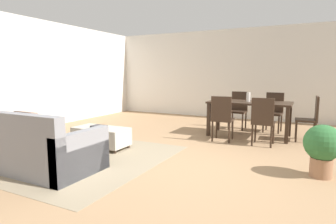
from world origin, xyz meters
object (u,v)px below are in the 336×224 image
object	(u,v)px
dining_table	(249,106)
book_on_ottoman	(99,126)
dining_chair_near_left	(222,116)
potted_plant	(323,147)
couch	(30,148)
dining_chair_far_right	(274,110)
dining_chair_near_right	(263,119)
vase_centerpiece	(248,97)
dining_chair_head_east	(311,116)
dining_chair_far_left	(238,108)
ottoman_table	(101,136)

from	to	relation	value
dining_table	book_on_ottoman	size ratio (longest dim) A/B	6.61
dining_chair_near_left	potted_plant	distance (m)	2.21
couch	dining_chair_far_right	size ratio (longest dim) A/B	2.19
dining_chair_near_right	dining_chair_far_right	distance (m)	1.55
couch	dining_chair_far_right	world-z (taller)	dining_chair_far_right
couch	dining_table	world-z (taller)	couch
dining_chair_near_left	book_on_ottoman	bearing A→B (deg)	-141.89
book_on_ottoman	potted_plant	xyz separation A→B (m)	(3.64, 0.14, 0.02)
vase_centerpiece	dining_chair_head_east	bearing A→B (deg)	1.17
potted_plant	vase_centerpiece	bearing A→B (deg)	123.28
dining_chair_far_left	dining_chair_far_right	size ratio (longest dim) A/B	1.00
dining_table	dining_chair_far_right	world-z (taller)	dining_chair_far_right
dining_table	potted_plant	world-z (taller)	dining_table
dining_chair_near_left	dining_chair_head_east	world-z (taller)	same
dining_chair_far_right	dining_chair_head_east	distance (m)	1.09
vase_centerpiece	book_on_ottoman	world-z (taller)	vase_centerpiece
couch	potted_plant	distance (m)	4.04
dining_chair_near_left	potted_plant	size ratio (longest dim) A/B	1.31
dining_chair_far_right	potted_plant	xyz separation A→B (m)	(0.94, -2.89, -0.11)
potted_plant	dining_chair_near_left	bearing A→B (deg)	142.26
ottoman_table	book_on_ottoman	xyz separation A→B (m)	(-0.05, 0.01, 0.18)
couch	ottoman_table	bearing A→B (deg)	83.13
book_on_ottoman	potted_plant	distance (m)	3.64
ottoman_table	dining_chair_far_right	bearing A→B (deg)	48.92
dining_chair_far_right	book_on_ottoman	distance (m)	4.06
ottoman_table	dining_chair_far_left	xyz separation A→B (m)	(1.82, 3.02, 0.30)
ottoman_table	dining_chair_head_east	size ratio (longest dim) A/B	1.11
dining_chair_far_right	dining_chair_head_east	bearing A→B (deg)	-43.69
dining_table	dining_chair_near_left	size ratio (longest dim) A/B	1.87
dining_chair_far_left	dining_chair_near_right	bearing A→B (deg)	-62.15
dining_table	couch	bearing A→B (deg)	-123.63
ottoman_table	vase_centerpiece	bearing A→B (deg)	45.77
ottoman_table	vase_centerpiece	world-z (taller)	vase_centerpiece
dining_chair_far_left	potted_plant	size ratio (longest dim) A/B	1.31
dining_table	dining_chair_near_left	distance (m)	0.86
dining_chair_near_right	dining_chair_far_left	size ratio (longest dim) A/B	1.00
dining_table	potted_plant	xyz separation A→B (m)	(1.35, -2.11, -0.26)
ottoman_table	dining_chair_near_left	xyz separation A→B (m)	(1.84, 1.50, 0.30)
book_on_ottoman	dining_table	bearing A→B (deg)	44.48
dining_chair_near_right	dining_chair_far_right	world-z (taller)	same
dining_chair_near_left	dining_chair_far_left	xyz separation A→B (m)	(-0.02, 1.53, 0.00)
book_on_ottoman	dining_chair_head_east	bearing A→B (deg)	33.11
couch	dining_chair_far_right	distance (m)	5.22
couch	dining_chair_far_left	xyz separation A→B (m)	(1.99, 4.37, 0.23)
ottoman_table	dining_chair_head_east	distance (m)	4.14
dining_chair_near_left	dining_chair_far_right	distance (m)	1.74
couch	potted_plant	size ratio (longest dim) A/B	2.87
dining_table	dining_chair_far_left	xyz separation A→B (m)	(-0.41, 0.77, -0.15)
dining_table	vase_centerpiece	xyz separation A→B (m)	(-0.03, 0.01, 0.19)
couch	dining_chair_head_east	bearing A→B (deg)	45.26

